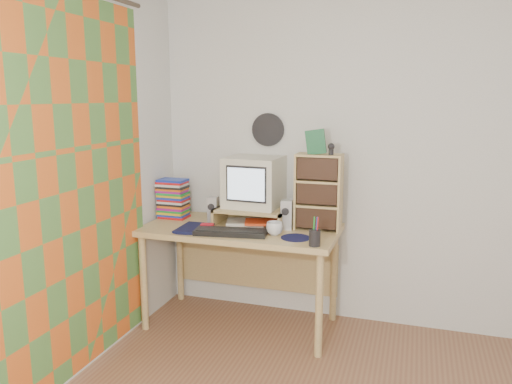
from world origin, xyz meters
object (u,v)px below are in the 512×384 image
Objects in this scene: dvd_stack at (173,199)px; keyboard at (231,232)px; desk at (243,243)px; cd_rack at (318,192)px; crt_monitor at (253,182)px; diary at (180,225)px; mug at (275,229)px.

keyboard is at bearing -27.72° from dvd_stack.
desk is 0.66m from dvd_stack.
crt_monitor is at bearing 176.37° from cd_rack.
desk is 2.82× the size of keyboard.
cd_rack is at bearing 23.04° from keyboard.
dvd_stack is at bearing 143.32° from keyboard.
diary is (-0.39, 0.03, 0.01)m from keyboard.
keyboard is at bearing -89.17° from desk.
crt_monitor is at bearing 35.22° from diary.
desk is at bearing -174.21° from cd_rack.
dvd_stack is 1.14m from cd_rack.
dvd_stack reaches higher than desk.
crt_monitor is 0.66m from dvd_stack.
desk is at bearing 29.86° from diary.
crt_monitor is 3.43× the size of mug.
keyboard is at bearing -163.88° from mug.
keyboard is 0.30m from mug.
dvd_stack is 2.65× the size of mug.
crt_monitor is 0.45m from mug.
keyboard is 4.36× the size of mug.
keyboard is 0.92× the size of cd_rack.
cd_rack is 4.71× the size of mug.
diary is at bearing -162.67° from cd_rack.
diary is (0.21, -0.29, -0.13)m from dvd_stack.
cd_rack is at bearing 6.57° from desk.
crt_monitor is at bearing 3.52° from dvd_stack.
mug is (-0.25, -0.25, -0.22)m from cd_rack.
cd_rack is at bearing 16.16° from diary.
crt_monitor is at bearing 75.03° from keyboard.
desk is 5.51× the size of diary.
mug is at bearing -135.98° from cd_rack.
mug is (0.89, -0.24, -0.11)m from dvd_stack.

